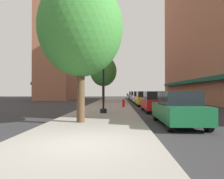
{
  "coord_description": "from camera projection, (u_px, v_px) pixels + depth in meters",
  "views": [
    {
      "loc": [
        1.16,
        -5.83,
        1.64
      ],
      "look_at": [
        0.09,
        23.15,
        1.94
      ],
      "focal_mm": 31.99,
      "sensor_mm": 36.0,
      "label": 1
    }
  ],
  "objects": [
    {
      "name": "ground_plane",
      "position": [
        143.0,
        105.0,
        23.69
      ],
      "size": [
        90.0,
        90.0,
        0.0
      ],
      "primitive_type": "plane",
      "color": "#2D2D30"
    },
    {
      "name": "sidewalk_slab",
      "position": [
        110.0,
        104.0,
        24.84
      ],
      "size": [
        4.8,
        50.0,
        0.12
      ],
      "primitive_type": "cube",
      "color": "gray",
      "rests_on": "ground"
    },
    {
      "name": "building_right_brick",
      "position": [
        220.0,
        16.0,
        27.41
      ],
      "size": [
        6.8,
        40.0,
        24.22
      ],
      "color": "#9E6047",
      "rests_on": "ground"
    },
    {
      "name": "building_far_background",
      "position": [
        63.0,
        57.0,
        43.33
      ],
      "size": [
        6.8,
        18.0,
        18.34
      ],
      "color": "#9E6047",
      "rests_on": "ground"
    },
    {
      "name": "lamppost",
      "position": [
        103.0,
        70.0,
        14.2
      ],
      "size": [
        0.48,
        0.48,
        5.9
      ],
      "color": "black",
      "rests_on": "sidewalk_slab"
    },
    {
      "name": "fire_hydrant",
      "position": [
        123.0,
        103.0,
        19.65
      ],
      "size": [
        0.33,
        0.26,
        0.79
      ],
      "color": "red",
      "rests_on": "sidewalk_slab"
    },
    {
      "name": "parking_meter_near",
      "position": [
        127.0,
        98.0,
        22.3
      ],
      "size": [
        0.14,
        0.09,
        1.31
      ],
      "color": "slate",
      "rests_on": "sidewalk_slab"
    },
    {
      "name": "tree_near",
      "position": [
        103.0,
        71.0,
        31.34
      ],
      "size": [
        4.16,
        4.16,
        7.15
      ],
      "color": "#422D1E",
      "rests_on": "sidewalk_slab"
    },
    {
      "name": "tree_mid",
      "position": [
        81.0,
        29.0,
        9.96
      ],
      "size": [
        4.21,
        4.21,
        7.11
      ],
      "color": "#4C3823",
      "rests_on": "sidewalk_slab"
    },
    {
      "name": "car_green",
      "position": [
        178.0,
        109.0,
        9.67
      ],
      "size": [
        1.8,
        4.3,
        1.66
      ],
      "rotation": [
        0.0,
        0.0,
        0.02
      ],
      "color": "black",
      "rests_on": "ground"
    },
    {
      "name": "car_red",
      "position": [
        155.0,
        102.0,
        16.04
      ],
      "size": [
        1.8,
        4.3,
        1.66
      ],
      "rotation": [
        0.0,
        0.0,
        -0.02
      ],
      "color": "black",
      "rests_on": "ground"
    },
    {
      "name": "car_yellow",
      "position": [
        144.0,
        99.0,
        22.92
      ],
      "size": [
        1.8,
        4.3,
        1.66
      ],
      "rotation": [
        0.0,
        0.0,
        -0.01
      ],
      "color": "black",
      "rests_on": "ground"
    },
    {
      "name": "car_white",
      "position": [
        139.0,
        97.0,
        28.96
      ],
      "size": [
        1.8,
        4.3,
        1.66
      ],
      "rotation": [
        0.0,
        0.0,
        -0.02
      ],
      "color": "black",
      "rests_on": "ground"
    },
    {
      "name": "car_silver",
      "position": [
        135.0,
        96.0,
        35.52
      ],
      "size": [
        1.8,
        4.3,
        1.66
      ],
      "rotation": [
        0.0,
        0.0,
        -0.03
      ],
      "color": "black",
      "rests_on": "ground"
    },
    {
      "name": "car_blue",
      "position": [
        133.0,
        95.0,
        42.23
      ],
      "size": [
        1.8,
        4.3,
        1.66
      ],
      "rotation": [
        0.0,
        0.0,
        0.03
      ],
      "color": "black",
      "rests_on": "ground"
    }
  ]
}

